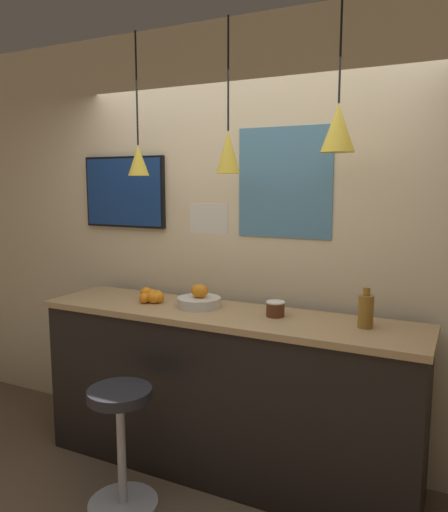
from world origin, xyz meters
name	(u,v)px	position (x,y,z in m)	size (l,w,h in m)	color
back_wall	(250,241)	(0.00, 0.96, 1.45)	(8.00, 0.06, 2.90)	beige
service_counter	(224,392)	(0.00, 0.56, 0.53)	(2.43, 0.58, 1.05)	black
bar_stool	(121,428)	(-0.36, -0.02, 0.47)	(0.40, 0.40, 0.70)	#B7B7BC
fruit_bowl	(199,299)	(-0.20, 0.61, 1.10)	(0.28, 0.28, 0.15)	beige
orange_pile	(153,296)	(-0.54, 0.58, 1.09)	(0.22, 0.19, 0.08)	orange
juice_bottle	(366,311)	(0.85, 0.61, 1.15)	(0.08, 0.08, 0.23)	olive
spread_jar	(275,309)	(0.32, 0.61, 1.10)	(0.11, 0.11, 0.09)	#562D19
pendant_lamp_left	(138,159)	(-0.66, 0.62, 2.00)	(0.14, 0.14, 0.91)	black
pendant_lamp_middle	(228,151)	(0.00, 0.62, 2.03)	(0.15, 0.15, 0.91)	black
pendant_lamp_right	(338,127)	(0.66, 0.62, 2.14)	(0.19, 0.19, 0.80)	black
mounted_tv	(124,192)	(-1.00, 0.91, 1.77)	(0.70, 0.04, 0.52)	black
hanging_menu_board	(209,219)	(0.01, 0.35, 1.64)	(0.24, 0.01, 0.17)	silver
wall_poster	(284,183)	(0.25, 0.92, 1.84)	(0.63, 0.01, 0.70)	teal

